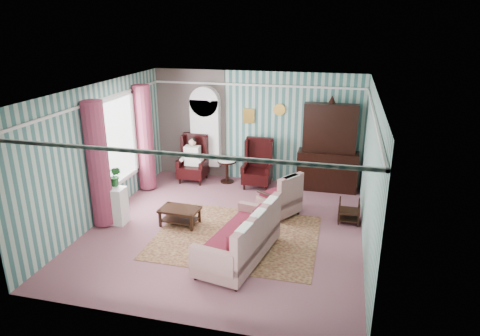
% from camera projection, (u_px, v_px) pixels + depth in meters
% --- Properties ---
extents(floor, '(6.00, 6.00, 0.00)m').
position_uv_depth(floor, '(226.00, 228.00, 8.92)').
color(floor, '#884F5B').
rests_on(floor, ground).
extents(room_shell, '(5.53, 6.02, 2.91)m').
position_uv_depth(room_shell, '(198.00, 131.00, 8.56)').
color(room_shell, '#3A6A66').
rests_on(room_shell, ground).
extents(bookcase, '(0.80, 0.28, 2.24)m').
position_uv_depth(bookcase, '(206.00, 138.00, 11.46)').
color(bookcase, white).
rests_on(bookcase, floor).
extents(dresser_hutch, '(1.50, 0.56, 2.36)m').
position_uv_depth(dresser_hutch, '(329.00, 145.00, 10.59)').
color(dresser_hutch, black).
rests_on(dresser_hutch, floor).
extents(wingback_left, '(0.76, 0.80, 1.25)m').
position_uv_depth(wingback_left, '(193.00, 159.00, 11.32)').
color(wingback_left, black).
rests_on(wingback_left, floor).
extents(wingback_right, '(0.76, 0.80, 1.25)m').
position_uv_depth(wingback_right, '(257.00, 164.00, 10.93)').
color(wingback_right, black).
rests_on(wingback_right, floor).
extents(seated_woman, '(0.44, 0.40, 1.18)m').
position_uv_depth(seated_woman, '(193.00, 160.00, 11.33)').
color(seated_woman, silver).
rests_on(seated_woman, floor).
extents(round_side_table, '(0.50, 0.50, 0.60)m').
position_uv_depth(round_side_table, '(227.00, 171.00, 11.36)').
color(round_side_table, black).
rests_on(round_side_table, floor).
extents(nest_table, '(0.45, 0.38, 0.54)m').
position_uv_depth(nest_table, '(349.00, 211.00, 9.10)').
color(nest_table, black).
rests_on(nest_table, floor).
extents(plant_stand, '(0.55, 0.35, 0.80)m').
position_uv_depth(plant_stand, '(113.00, 205.00, 9.06)').
color(plant_stand, white).
rests_on(plant_stand, floor).
extents(rug, '(3.20, 2.60, 0.01)m').
position_uv_depth(rug, '(237.00, 237.00, 8.58)').
color(rug, '#4E1D1A').
rests_on(rug, floor).
extents(sofa, '(1.30, 2.17, 1.10)m').
position_uv_depth(sofa, '(238.00, 232.00, 7.62)').
color(sofa, '#BDB093').
rests_on(sofa, floor).
extents(floral_armchair, '(1.09, 1.11, 1.09)m').
position_uv_depth(floral_armchair, '(279.00, 192.00, 9.39)').
color(floral_armchair, beige).
rests_on(floral_armchair, floor).
extents(coffee_table, '(0.85, 0.57, 0.37)m').
position_uv_depth(coffee_table, '(180.00, 216.00, 9.03)').
color(coffee_table, black).
rests_on(coffee_table, floor).
extents(potted_plant_a, '(0.43, 0.40, 0.41)m').
position_uv_depth(potted_plant_a, '(104.00, 179.00, 8.82)').
color(potted_plant_a, '#244917').
rests_on(potted_plant_a, plant_stand).
extents(potted_plant_b, '(0.24, 0.20, 0.44)m').
position_uv_depth(potted_plant_b, '(115.00, 176.00, 8.95)').
color(potted_plant_b, '#214C17').
rests_on(potted_plant_b, plant_stand).
extents(potted_plant_c, '(0.27, 0.27, 0.38)m').
position_uv_depth(potted_plant_c, '(107.00, 177.00, 8.98)').
color(potted_plant_c, '#174A17').
rests_on(potted_plant_c, plant_stand).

